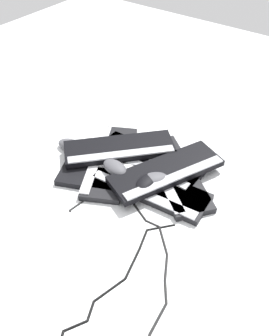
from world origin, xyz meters
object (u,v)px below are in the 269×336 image
(mouse_2, at_px, (70,145))
(mouse_1, at_px, (115,167))
(keyboard_5, at_px, (120,149))
(keyboard_3, at_px, (174,174))
(keyboard_0, at_px, (110,161))
(keyboard_4, at_px, (148,161))
(keyboard_1, at_px, (116,178))
(keyboard_6, at_px, (167,171))
(mouse_0, at_px, (147,183))
(keyboard_2, at_px, (150,188))
(mouse_3, at_px, (153,179))

(mouse_2, bearing_deg, mouse_1, 162.88)
(keyboard_5, bearing_deg, keyboard_3, -172.66)
(keyboard_0, relative_size, mouse_2, 4.18)
(keyboard_5, distance_m, mouse_2, 0.22)
(keyboard_4, relative_size, keyboard_5, 1.05)
(keyboard_1, distance_m, keyboard_6, 0.19)
(mouse_0, bearing_deg, keyboard_4, -149.51)
(keyboard_5, distance_m, keyboard_6, 0.23)
(keyboard_2, bearing_deg, mouse_3, -115.37)
(keyboard_4, bearing_deg, keyboard_2, 127.96)
(mouse_1, bearing_deg, mouse_2, 3.42)
(mouse_3, bearing_deg, keyboard_2, -167.67)
(keyboard_3, height_order, keyboard_4, same)
(keyboard_6, bearing_deg, mouse_1, 32.04)
(mouse_3, bearing_deg, keyboard_3, 24.75)
(keyboard_0, distance_m, keyboard_2, 0.22)
(keyboard_1, distance_m, keyboard_3, 0.22)
(keyboard_1, relative_size, keyboard_2, 1.03)
(keyboard_4, bearing_deg, keyboard_5, 16.33)
(mouse_2, relative_size, mouse_3, 1.00)
(keyboard_0, relative_size, keyboard_4, 1.03)
(mouse_1, height_order, mouse_3, same)
(keyboard_2, height_order, mouse_1, mouse_1)
(keyboard_1, distance_m, keyboard_2, 0.14)
(mouse_0, relative_size, mouse_2, 1.00)
(keyboard_0, height_order, keyboard_1, same)
(keyboard_1, xyz_separation_m, keyboard_2, (-0.13, -0.03, 0.00))
(keyboard_2, xyz_separation_m, keyboard_3, (-0.03, -0.12, 0.00))
(keyboard_0, height_order, mouse_3, mouse_3)
(keyboard_5, height_order, mouse_2, keyboard_5)
(keyboard_4, height_order, mouse_2, mouse_2)
(keyboard_6, xyz_separation_m, mouse_1, (0.17, 0.10, 0.01))
(mouse_1, bearing_deg, keyboard_5, -50.72)
(keyboard_1, relative_size, keyboard_5, 1.09)
(keyboard_0, bearing_deg, keyboard_3, -160.52)
(keyboard_1, distance_m, keyboard_5, 0.15)
(keyboard_5, bearing_deg, mouse_2, 21.32)
(keyboard_5, bearing_deg, mouse_3, 160.86)
(mouse_2, bearing_deg, keyboard_4, -171.64)
(keyboard_2, relative_size, mouse_0, 4.11)
(keyboard_0, bearing_deg, mouse_1, 143.24)
(keyboard_1, relative_size, mouse_1, 4.21)
(keyboard_2, distance_m, mouse_1, 0.16)
(keyboard_1, distance_m, mouse_3, 0.15)
(keyboard_5, xyz_separation_m, mouse_2, (0.20, 0.08, -0.02))
(mouse_1, bearing_deg, keyboard_6, -138.58)
(keyboard_2, xyz_separation_m, mouse_2, (0.41, -0.01, 0.01))
(keyboard_3, bearing_deg, keyboard_0, 19.48)
(keyboard_1, height_order, keyboard_6, keyboard_6)
(mouse_2, bearing_deg, keyboard_0, 175.42)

